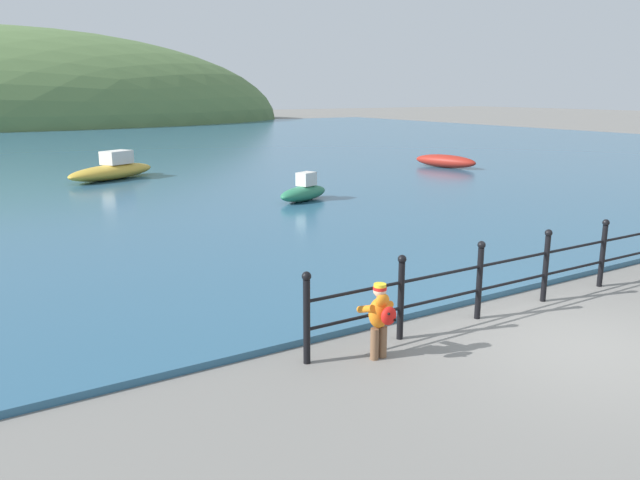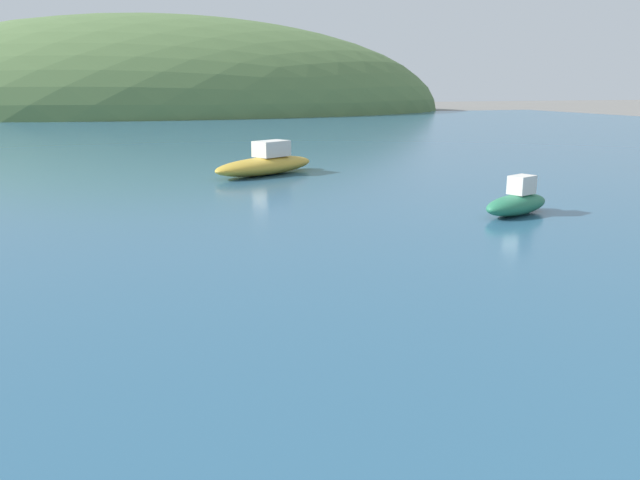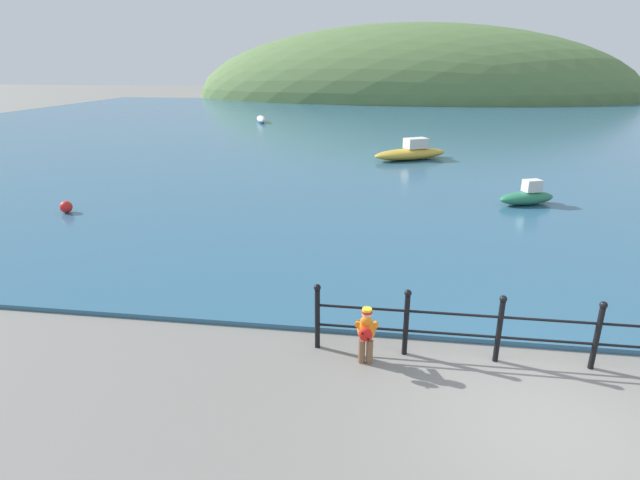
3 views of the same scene
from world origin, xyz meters
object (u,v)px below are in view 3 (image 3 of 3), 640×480
Objects in this scene: child_in_coat at (366,331)px; boat_nearest_quay at (527,197)px; boat_twin_mast at (411,153)px; boat_white_sailboat at (261,119)px; mooring_buoy at (66,207)px.

child_in_coat reaches higher than boat_nearest_quay.
boat_white_sailboat is (-11.58, 14.94, -0.08)m from boat_twin_mast.
child_in_coat is 2.59× the size of mooring_buoy.
boat_white_sailboat reaches higher than mooring_buoy.
boat_nearest_quay is 15.38m from mooring_buoy.
boat_twin_mast is at bearing -52.21° from boat_white_sailboat.
child_in_coat reaches higher than boat_white_sailboat.
child_in_coat is 0.47× the size of boat_nearest_quay.
boat_white_sailboat is (-10.36, 33.18, -0.25)m from child_in_coat.
child_in_coat reaches higher than mooring_buoy.
boat_twin_mast is at bearing 44.52° from mooring_buoy.
mooring_buoy is at bearing -168.09° from boat_nearest_quay.
child_in_coat is at bearing -72.66° from boat_white_sailboat.
boat_nearest_quay reaches higher than boat_white_sailboat.
child_in_coat is at bearing -93.85° from boat_twin_mast.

